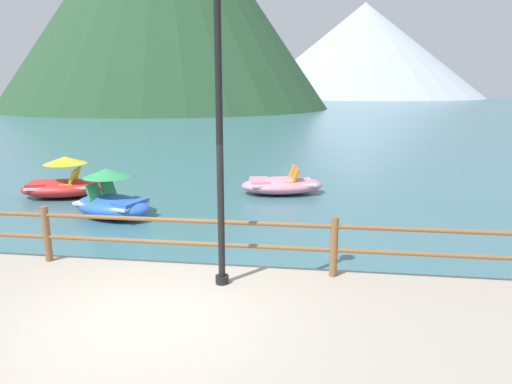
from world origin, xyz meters
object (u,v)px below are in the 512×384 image
(pedal_boat_2, at_px, (112,201))
(pedal_boat_3, at_px, (63,184))
(lamp_post, at_px, (219,103))
(pedal_boat_0, at_px, (281,185))

(pedal_boat_2, bearing_deg, pedal_boat_3, 141.90)
(lamp_post, distance_m, pedal_boat_3, 9.33)
(lamp_post, bearing_deg, pedal_boat_0, 87.97)
(pedal_boat_0, bearing_deg, pedal_boat_2, -141.26)
(lamp_post, height_order, pedal_boat_2, lamp_post)
(lamp_post, bearing_deg, pedal_boat_2, 130.63)
(lamp_post, relative_size, pedal_boat_2, 1.81)
(pedal_boat_2, bearing_deg, pedal_boat_0, 38.74)
(pedal_boat_3, bearing_deg, pedal_boat_0, 11.63)
(lamp_post, height_order, pedal_boat_0, lamp_post)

